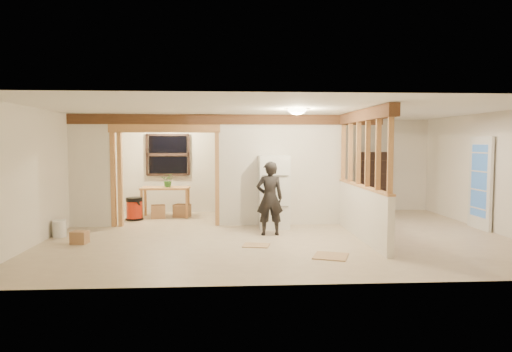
{
  "coord_description": "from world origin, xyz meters",
  "views": [
    {
      "loc": [
        -0.99,
        -9.06,
        1.85
      ],
      "look_at": [
        -0.42,
        0.4,
        1.17
      ],
      "focal_mm": 32.0,
      "sensor_mm": 36.0,
      "label": 1
    }
  ],
  "objects": [
    {
      "name": "wall_right",
      "position": [
        4.5,
        0.0,
        1.25
      ],
      "size": [
        0.01,
        6.5,
        2.5
      ],
      "primitive_type": "cube",
      "color": "silver",
      "rests_on": "floor"
    },
    {
      "name": "french_door",
      "position": [
        4.42,
        0.4,
        1.0
      ],
      "size": [
        0.12,
        0.86,
        2.0
      ],
      "primitive_type": "cube",
      "color": "white",
      "rests_on": "floor"
    },
    {
      "name": "ceiling_dome_main",
      "position": [
        0.3,
        -0.5,
        2.48
      ],
      "size": [
        0.36,
        0.36,
        0.16
      ],
      "primitive_type": "ellipsoid",
      "color": "#FFEABF",
      "rests_on": "ceiling"
    },
    {
      "name": "shop_vac",
      "position": [
        -3.27,
        2.01,
        0.28
      ],
      "size": [
        0.46,
        0.46,
        0.56
      ],
      "primitive_type": "cylinder",
      "rotation": [
        0.0,
        0.0,
        0.08
      ],
      "color": "#AD230F",
      "rests_on": "floor"
    },
    {
      "name": "box_front",
      "position": [
        -3.75,
        -0.56,
        0.12
      ],
      "size": [
        0.32,
        0.28,
        0.23
      ],
      "primitive_type": "cube",
      "rotation": [
        0.0,
        0.0,
        -0.18
      ],
      "color": "#A57750",
      "rests_on": "floor"
    },
    {
      "name": "potted_plant",
      "position": [
        -2.5,
        2.42,
        0.93
      ],
      "size": [
        0.36,
        0.33,
        0.34
      ],
      "primitive_type": "imported",
      "rotation": [
        0.0,
        0.0,
        -0.26
      ],
      "color": "#326125",
      "rests_on": "work_table"
    },
    {
      "name": "header_beam_back",
      "position": [
        -1.0,
        1.2,
        2.38
      ],
      "size": [
        7.0,
        0.18,
        0.22
      ],
      "primitive_type": "cube",
      "color": "brown",
      "rests_on": "ceiling"
    },
    {
      "name": "doorway_frame",
      "position": [
        -2.4,
        1.2,
        1.1
      ],
      "size": [
        2.46,
        0.14,
        2.2
      ],
      "primitive_type": "cube",
      "color": "tan",
      "rests_on": "floor"
    },
    {
      "name": "woman",
      "position": [
        -0.17,
        0.02,
        0.75
      ],
      "size": [
        0.57,
        0.39,
        1.49
      ],
      "primitive_type": "imported",
      "rotation": [
        0.0,
        0.0,
        3.21
      ],
      "color": "black",
      "rests_on": "floor"
    },
    {
      "name": "wall_left",
      "position": [
        -4.5,
        0.0,
        1.25
      ],
      "size": [
        0.01,
        6.5,
        2.5
      ],
      "primitive_type": "cube",
      "color": "silver",
      "rests_on": "floor"
    },
    {
      "name": "partition_left_stub",
      "position": [
        -4.05,
        1.2,
        1.25
      ],
      "size": [
        0.9,
        0.12,
        2.5
      ],
      "primitive_type": "cube",
      "color": "silver",
      "rests_on": "floor"
    },
    {
      "name": "hanging_bulb",
      "position": [
        -2.0,
        1.6,
        2.18
      ],
      "size": [
        0.07,
        0.07,
        0.07
      ],
      "primitive_type": "ellipsoid",
      "color": "#FFD88C",
      "rests_on": "ceiling"
    },
    {
      "name": "bookshelf",
      "position": [
        2.89,
        3.05,
        0.81
      ],
      "size": [
        0.81,
        0.27,
        1.62
      ],
      "primitive_type": "cube",
      "color": "black",
      "rests_on": "floor"
    },
    {
      "name": "ceiling_dome_util",
      "position": [
        -2.5,
        2.3,
        2.48
      ],
      "size": [
        0.32,
        0.32,
        0.14
      ],
      "primitive_type": "ellipsoid",
      "color": "#FFEABF",
      "rests_on": "ceiling"
    },
    {
      "name": "header_beam_right",
      "position": [
        1.6,
        -0.4,
        2.38
      ],
      "size": [
        0.18,
        3.3,
        0.22
      ],
      "primitive_type": "cube",
      "color": "brown",
      "rests_on": "ceiling"
    },
    {
      "name": "partition_center",
      "position": [
        0.2,
        1.2,
        1.25
      ],
      "size": [
        2.8,
        0.12,
        2.5
      ],
      "primitive_type": "cube",
      "color": "silver",
      "rests_on": "floor"
    },
    {
      "name": "pony_wall",
      "position": [
        1.6,
        -0.4,
        0.5
      ],
      "size": [
        0.12,
        3.2,
        1.0
      ],
      "primitive_type": "cube",
      "color": "silver",
      "rests_on": "floor"
    },
    {
      "name": "bucket",
      "position": [
        -4.34,
        0.07,
        0.17
      ],
      "size": [
        0.31,
        0.31,
        0.33
      ],
      "primitive_type": "cylinder",
      "rotation": [
        0.0,
        0.0,
        -0.17
      ],
      "color": "white",
      "rests_on": "floor"
    },
    {
      "name": "floor",
      "position": [
        0.0,
        0.0,
        -0.01
      ],
      "size": [
        9.0,
        6.5,
        0.01
      ],
      "primitive_type": "cube",
      "color": "beige",
      "rests_on": "ground"
    },
    {
      "name": "floor_panel_near",
      "position": [
        0.67,
        -1.81,
        0.01
      ],
      "size": [
        0.69,
        0.69,
        0.02
      ],
      "primitive_type": "cube",
      "rotation": [
        0.0,
        0.0,
        -0.36
      ],
      "color": "tan",
      "rests_on": "floor"
    },
    {
      "name": "box_util_a",
      "position": [
        -2.16,
        2.4,
        0.16
      ],
      "size": [
        0.45,
        0.42,
        0.32
      ],
      "primitive_type": "cube",
      "rotation": [
        0.0,
        0.0,
        -0.29
      ],
      "color": "#A57750",
      "rests_on": "floor"
    },
    {
      "name": "ceiling",
      "position": [
        0.0,
        0.0,
        2.5
      ],
      "size": [
        9.0,
        6.5,
        0.01
      ],
      "primitive_type": "cube",
      "color": "white"
    },
    {
      "name": "floor_panel_far",
      "position": [
        -0.5,
        -0.93,
        0.01
      ],
      "size": [
        0.53,
        0.46,
        0.01
      ],
      "primitive_type": "cube",
      "rotation": [
        0.0,
        0.0,
        -0.2
      ],
      "color": "tan",
      "rests_on": "floor"
    },
    {
      "name": "wall_back",
      "position": [
        0.0,
        3.25,
        1.25
      ],
      "size": [
        9.0,
        0.01,
        2.5
      ],
      "primitive_type": "cube",
      "color": "silver",
      "rests_on": "floor"
    },
    {
      "name": "refrigerator",
      "position": [
        -0.0,
        0.82,
        0.79
      ],
      "size": [
        0.65,
        0.63,
        1.59
      ],
      "primitive_type": "cube",
      "color": "silver",
      "rests_on": "floor"
    },
    {
      "name": "box_util_b",
      "position": [
        -2.74,
        2.28,
        0.16
      ],
      "size": [
        0.39,
        0.39,
        0.32
      ],
      "primitive_type": "cube",
      "rotation": [
        0.0,
        0.0,
        0.16
      ],
      "color": "#A57750",
      "rests_on": "floor"
    },
    {
      "name": "work_table",
      "position": [
        -2.58,
        2.45,
        0.38
      ],
      "size": [
        1.2,
        0.61,
        0.76
      ],
      "primitive_type": "cube",
      "rotation": [
        0.0,
        0.0,
        -0.01
      ],
      "color": "tan",
      "rests_on": "floor"
    },
    {
      "name": "window_back",
      "position": [
        -2.6,
        3.17,
        1.55
      ],
      "size": [
        1.12,
        0.1,
        1.1
      ],
      "primitive_type": "cube",
      "color": "black",
      "rests_on": "wall_back"
    },
    {
      "name": "wall_front",
      "position": [
        0.0,
        -3.25,
        1.25
      ],
      "size": [
        9.0,
        0.01,
        2.5
      ],
      "primitive_type": "cube",
      "color": "silver",
      "rests_on": "floor"
    },
    {
      "name": "stud_partition",
      "position": [
        1.6,
        -0.4,
        1.66
      ],
      "size": [
        0.14,
        3.2,
        1.32
      ],
      "primitive_type": "cube",
      "color": "tan",
      "rests_on": "pony_wall"
    }
  ]
}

